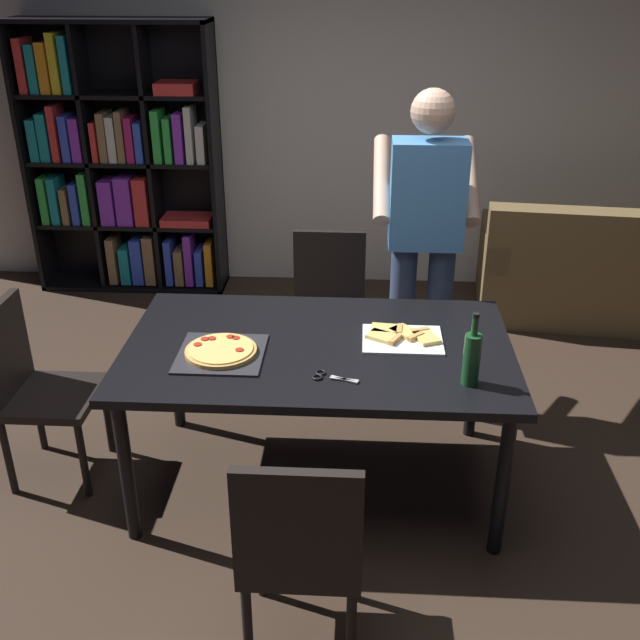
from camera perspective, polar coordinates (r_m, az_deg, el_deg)
The scene contains 13 objects.
ground_plane at distance 3.72m, azimuth -0.14°, elevation -12.16°, with size 12.00×12.00×0.00m, color #38281E.
back_wall at distance 5.60m, azimuth 1.51°, elevation 16.73°, with size 6.40×0.10×2.80m, color silver.
dining_table at distance 3.35m, azimuth -0.15°, elevation -2.92°, with size 1.73×1.04×0.75m.
chair_near_camera at distance 2.63m, azimuth -1.52°, elevation -16.91°, with size 0.42×0.42×0.90m.
chair_far_side at distance 4.32m, azimuth 0.66°, elevation 1.54°, with size 0.42×0.42×0.90m.
chair_left_end at distance 3.75m, azimuth -21.30°, elevation -4.43°, with size 0.42×0.42×0.90m.
couch at distance 5.57m, azimuth 21.03°, elevation 3.19°, with size 1.78×1.02×0.85m.
bookshelf at distance 5.75m, azimuth -14.94°, elevation 11.36°, with size 1.40×0.35×1.95m.
person_serving_pizza at distance 3.94m, azimuth 8.06°, elevation 6.46°, with size 0.55×0.54×1.75m.
pepperoni_pizza_on_tray at distance 3.25m, azimuth -7.64°, elevation -2.43°, with size 0.37×0.37×0.04m.
pizza_slices_on_towel at distance 3.38m, azimuth 6.33°, elevation -1.28°, with size 0.36×0.28×0.03m.
wine_bottle at distance 3.02m, azimuth 11.60°, elevation -2.86°, with size 0.07×0.07×0.32m.
kitchen_scissors at distance 3.06m, azimuth 0.62°, elevation -4.37°, with size 0.20×0.11×0.01m.
Camera 1 is at (0.18, -2.92, 2.30)m, focal length 41.56 mm.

